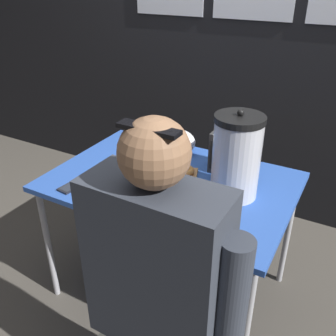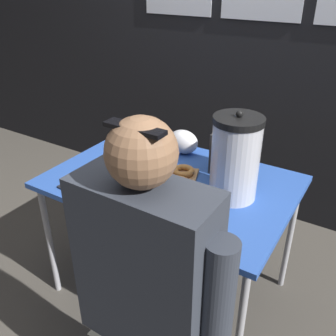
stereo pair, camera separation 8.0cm
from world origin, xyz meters
name	(u,v)px [view 2 (the right image)]	position (x,y,z in m)	size (l,w,h in m)	color
ground_plane	(170,286)	(0.00, 0.00, 0.00)	(12.00, 12.00, 0.00)	#4C473F
back_wall	(261,24)	(0.00, 1.11, 1.34)	(6.00, 0.11, 2.66)	black
folding_table	(171,188)	(0.00, 0.00, 0.68)	(1.18, 0.81, 0.73)	#2D56B2
donut_box	(157,176)	(-0.05, -0.04, 0.75)	(0.44, 0.37, 0.05)	tan
coffee_urn	(235,158)	(0.32, 0.02, 0.92)	(0.22, 0.25, 0.41)	silver
cell_phone	(73,183)	(-0.38, -0.29, 0.73)	(0.08, 0.15, 0.01)	black
space_heater	(229,153)	(0.20, 0.23, 0.83)	(0.15, 0.15, 0.21)	#333333
plastic_bag	(183,142)	(-0.10, 0.30, 0.79)	(0.18, 0.12, 0.14)	white
person_seated	(147,307)	(0.29, -0.64, 0.62)	(0.61, 0.25, 1.32)	#33332D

